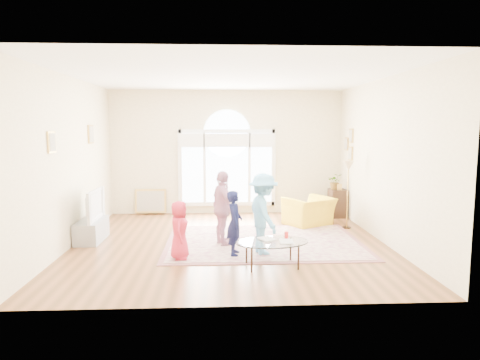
{
  "coord_description": "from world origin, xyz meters",
  "views": [
    {
      "loc": [
        -0.2,
        -8.15,
        2.24
      ],
      "look_at": [
        0.21,
        0.3,
        1.2
      ],
      "focal_mm": 32.0,
      "sensor_mm": 36.0,
      "label": 1
    }
  ],
  "objects_px": {
    "tv_console": "(92,230)",
    "area_rug": "(264,242)",
    "television": "(91,205)",
    "armchair": "(309,211)",
    "coffee_table": "(272,242)"
  },
  "relations": [
    {
      "from": "television",
      "to": "coffee_table",
      "type": "relative_size",
      "value": 0.83
    },
    {
      "from": "tv_console",
      "to": "armchair",
      "type": "relative_size",
      "value": 1.01
    },
    {
      "from": "tv_console",
      "to": "television",
      "type": "relative_size",
      "value": 0.94
    },
    {
      "from": "tv_console",
      "to": "area_rug",
      "type": "bearing_deg",
      "value": -4.49
    },
    {
      "from": "area_rug",
      "to": "television",
      "type": "relative_size",
      "value": 3.39
    },
    {
      "from": "television",
      "to": "armchair",
      "type": "height_order",
      "value": "television"
    },
    {
      "from": "area_rug",
      "to": "armchair",
      "type": "distance_m",
      "value": 1.89
    },
    {
      "from": "area_rug",
      "to": "coffee_table",
      "type": "distance_m",
      "value": 1.55
    },
    {
      "from": "armchair",
      "to": "television",
      "type": "bearing_deg",
      "value": -15.4
    },
    {
      "from": "area_rug",
      "to": "television",
      "type": "height_order",
      "value": "television"
    },
    {
      "from": "television",
      "to": "coffee_table",
      "type": "distance_m",
      "value": 3.83
    },
    {
      "from": "area_rug",
      "to": "armchair",
      "type": "relative_size",
      "value": 3.63
    },
    {
      "from": "area_rug",
      "to": "armchair",
      "type": "bearing_deg",
      "value": 50.13
    },
    {
      "from": "tv_console",
      "to": "television",
      "type": "xyz_separation_m",
      "value": [
        0.01,
        -0.0,
        0.52
      ]
    },
    {
      "from": "armchair",
      "to": "area_rug",
      "type": "bearing_deg",
      "value": 20.54
    }
  ]
}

